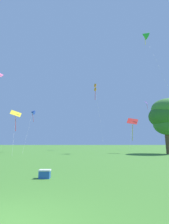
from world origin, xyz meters
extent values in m
cube|color=purple|center=(20.66, 44.93, 14.05)|extent=(1.14, 1.32, 1.16)
cylinder|color=#3F382D|center=(20.66, 44.93, 14.05)|extent=(0.91, 0.17, 0.60)
cylinder|color=red|center=(20.83, 44.95, 12.77)|extent=(0.40, 0.11, 1.75)
cylinder|color=silver|center=(21.09, 41.44, 6.98)|extent=(0.87, 6.99, 13.96)
cone|color=blue|center=(-10.01, 32.73, 8.75)|extent=(1.11, 1.11, 1.17)
cylinder|color=red|center=(-9.85, 32.85, 7.43)|extent=(0.38, 0.31, 1.81)
cylinder|color=silver|center=(-9.62, 29.47, 4.33)|extent=(0.79, 6.54, 8.66)
cone|color=green|center=(15.38, 29.21, 25.72)|extent=(2.05, 1.89, 1.99)
cylinder|color=yellow|center=(15.29, 29.04, 24.10)|extent=(0.31, 0.45, 1.94)
cylinder|color=silver|center=(16.65, 24.76, 12.79)|extent=(2.54, 8.92, 25.58)
cube|color=orange|center=(4.91, 42.49, 18.71)|extent=(0.76, 0.86, 0.88)
cube|color=orange|center=(4.91, 42.49, 17.49)|extent=(0.76, 0.86, 0.88)
cylinder|color=#3F382D|center=(4.91, 42.49, 18.10)|extent=(0.05, 0.05, 1.74)
cylinder|color=red|center=(4.86, 42.39, 15.76)|extent=(0.25, 0.34, 3.12)
cylinder|color=silver|center=(5.65, 38.91, 8.96)|extent=(1.49, 7.17, 17.93)
cube|color=yellow|center=(-12.32, 29.34, 7.84)|extent=(1.92, 1.77, 1.58)
cylinder|color=#3F382D|center=(-12.32, 29.34, 7.84)|extent=(1.52, 0.20, 0.70)
cylinder|color=red|center=(-12.13, 29.19, 5.71)|extent=(0.51, 0.42, 3.02)
cylinder|color=silver|center=(-10.51, 25.13, 3.85)|extent=(3.63, 8.43, 7.71)
cube|color=red|center=(11.05, 27.71, 6.01)|extent=(2.33, 1.61, 1.49)
cylinder|color=#3F382D|center=(11.05, 27.71, 6.01)|extent=(1.51, 1.02, 0.56)
cylinder|color=yellow|center=(10.98, 27.85, 3.81)|extent=(0.27, 0.39, 3.02)
cylinder|color=silver|center=(9.97, 25.53, 2.93)|extent=(2.18, 4.38, 5.86)
cylinder|color=brown|center=(16.48, 25.75, 3.76)|extent=(0.75, 0.75, 7.52)
ellipsoid|color=#387533|center=(16.72, 25.67, 5.26)|extent=(4.87, 4.87, 4.00)
ellipsoid|color=#2D6628|center=(16.48, 25.60, 6.62)|extent=(5.87, 5.87, 4.31)
ellipsoid|color=#427F38|center=(16.80, 25.24, 7.97)|extent=(5.56, 5.56, 3.57)
cube|color=#2351B2|center=(-0.15, 5.54, 0.19)|extent=(0.56, 0.36, 0.38)
cube|color=white|center=(-0.15, 5.54, 0.41)|extent=(0.60, 0.40, 0.06)
camera|label=1|loc=(1.98, -3.43, 1.79)|focal=26.11mm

